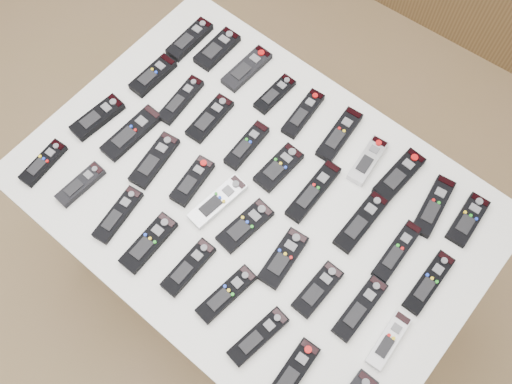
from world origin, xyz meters
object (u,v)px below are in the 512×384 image
Objects in this scene: remote_25 at (283,258)px; remote_30 at (81,184)px; remote_8 at (433,206)px; remote_15 at (313,191)px; remote_11 at (181,100)px; remote_24 at (245,226)px; remote_21 at (155,160)px; remote_33 at (189,267)px; remote_32 at (149,243)px; remote_36 at (293,372)px; remote_31 at (118,215)px; remote_13 at (247,145)px; remote_18 at (429,282)px; remote_12 at (210,118)px; remote_4 at (303,114)px; remote_16 at (361,222)px; remote_10 at (153,75)px; remote_23 at (218,202)px; remote_5 at (339,135)px; remote_27 at (360,308)px; remote_29 at (43,163)px; remote_9 at (468,220)px; remote_28 at (388,340)px; remote_26 at (318,289)px; remote_2 at (247,69)px; remote_6 at (368,161)px; remote_7 at (399,175)px; remote_34 at (226,294)px; remote_19 at (98,117)px; remote_0 at (190,39)px; remote_35 at (258,336)px; remote_3 at (275,94)px; remote_22 at (192,181)px; remote_20 at (132,133)px; table at (256,203)px.

remote_30 is at bearing -167.39° from remote_25.
remote_15 is at bearing -156.54° from remote_8.
remote_24 is (0.40, -0.18, -0.00)m from remote_11.
remote_25 is (0.46, 0.01, 0.00)m from remote_21.
remote_32 is at bearing -172.51° from remote_33.
remote_11 is 0.83m from remote_36.
remote_8 is 1.09× the size of remote_31.
remote_18 is at bearing -3.75° from remote_13.
remote_12 is 0.41m from remote_32.
remote_4 is 1.03× the size of remote_36.
remote_30 is at bearing -149.03° from remote_16.
remote_10 is at bearing 166.09° from remote_24.
remote_24 is at bearing 48.50° from remote_32.
remote_11 is at bearing 155.80° from remote_23.
remote_27 is (0.34, -0.37, -0.00)m from remote_5.
remote_9 is at bearing 26.50° from remote_29.
remote_27 is at bearing 25.51° from remote_33.
remote_28 is at bearing -29.35° from remote_15.
remote_26 is (0.35, -0.39, -0.00)m from remote_4.
remote_2 is 0.79m from remote_27.
remote_6 is 0.47m from remote_12.
remote_30 is at bearing -112.57° from remote_12.
remote_2 is at bearing 64.46° from remote_29.
remote_5 is at bearing 41.04° from remote_29.
remote_26 is at bearing -66.05° from remote_5.
remote_12 is (-0.65, -0.18, 0.00)m from remote_8.
remote_26 is at bearing 2.92° from remote_23.
remote_34 is (-0.15, -0.56, -0.00)m from remote_7.
remote_16 is 1.15× the size of remote_19.
remote_5 is 0.67m from remote_36.
remote_23 is (0.19, -0.18, 0.00)m from remote_12.
remote_0 is 0.98m from remote_9.
remote_30 is at bearing -128.34° from remote_13.
remote_36 is (0.86, -0.58, -0.00)m from remote_0.
remote_16 is 1.29× the size of remote_30.
remote_13 is 0.61m from remote_18.
remote_35 is at bearing -74.62° from remote_25.
remote_11 is at bearing 161.84° from remote_24.
remote_22 is at bearing -87.47° from remote_3.
remote_34 is at bearing -40.32° from remote_22.
remote_27 is (-0.10, -0.17, 0.00)m from remote_18.
remote_20 is 0.43m from remote_24.
remote_4 and remote_25 have the same top height.
remote_8 is 1.13× the size of remote_25.
remote_13 is 0.24m from remote_24.
remote_20 reaches higher than remote_2.
remote_10 is 0.40m from remote_30.
remote_22 reaches higher than table.
remote_4 reaches higher than remote_9.
remote_13 reaches higher than remote_23.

